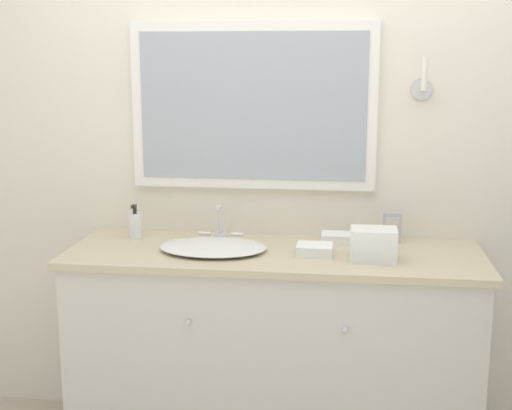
{
  "coord_description": "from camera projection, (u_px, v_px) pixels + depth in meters",
  "views": [
    {
      "loc": [
        0.31,
        -2.6,
        1.73
      ],
      "look_at": [
        -0.08,
        0.32,
        1.12
      ],
      "focal_mm": 50.0,
      "sensor_mm": 36.0,
      "label": 1
    }
  ],
  "objects": [
    {
      "name": "appliance_box",
      "position": [
        373.0,
        245.0,
        2.9
      ],
      "size": [
        0.19,
        0.14,
        0.13
      ],
      "color": "white",
      "rests_on": "vanity_counter"
    },
    {
      "name": "hand_towel_near_sink",
      "position": [
        315.0,
        250.0,
        2.98
      ],
      "size": [
        0.15,
        0.13,
        0.04
      ],
      "color": "white",
      "rests_on": "vanity_counter"
    },
    {
      "name": "soap_bottle",
      "position": [
        135.0,
        225.0,
        3.25
      ],
      "size": [
        0.06,
        0.06,
        0.16
      ],
      "color": "white",
      "rests_on": "vanity_counter"
    },
    {
      "name": "hand_towel_far_corner",
      "position": [
        338.0,
        239.0,
        3.16
      ],
      "size": [
        0.15,
        0.12,
        0.05
      ],
      "color": "white",
      "rests_on": "vanity_counter"
    },
    {
      "name": "picture_frame",
      "position": [
        392.0,
        228.0,
        3.16
      ],
      "size": [
        0.08,
        0.01,
        0.14
      ],
      "color": "#B2B2B7",
      "rests_on": "vanity_counter"
    },
    {
      "name": "sink_basin",
      "position": [
        213.0,
        246.0,
        3.05
      ],
      "size": [
        0.46,
        0.38,
        0.17
      ],
      "color": "white",
      "rests_on": "vanity_counter"
    },
    {
      "name": "vanity_counter",
      "position": [
        273.0,
        352.0,
        3.14
      ],
      "size": [
        1.78,
        0.61,
        0.92
      ],
      "color": "beige",
      "rests_on": "ground_plane"
    },
    {
      "name": "wall_back",
      "position": [
        281.0,
        157.0,
        3.29
      ],
      "size": [
        8.0,
        0.18,
        2.55
      ],
      "color": "silver",
      "rests_on": "ground_plane"
    }
  ]
}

